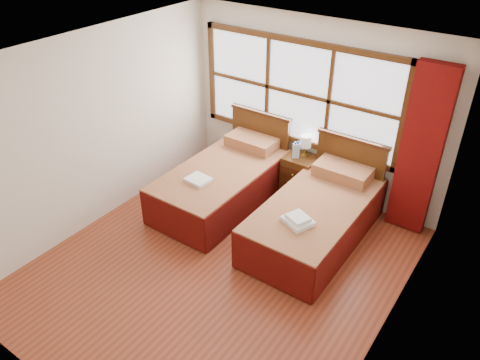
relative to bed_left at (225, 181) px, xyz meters
The scene contains 15 objects.
floor 1.49m from the bed_left, 55.52° to the right, with size 4.50×4.50×0.00m, color brown.
ceiling 2.69m from the bed_left, 55.52° to the right, with size 4.50×4.50×0.00m, color white.
wall_back 1.65m from the bed_left, 52.08° to the left, with size 4.00×4.00×0.00m, color silver.
wall_left 1.94m from the bed_left, 134.59° to the right, with size 4.50×4.50×0.00m, color silver.
wall_right 3.21m from the bed_left, 22.97° to the right, with size 4.50×4.50×0.00m, color silver.
window 1.65m from the bed_left, 60.65° to the left, with size 3.16×0.06×1.56m.
curtain 2.72m from the bed_left, 20.68° to the left, with size 0.50×0.16×2.30m, color maroon.
bed_left is the anchor object (origin of this frame).
bed_right 1.52m from the bed_left, ahead, with size 1.12×2.17×1.09m.
nightstand 1.14m from the bed_left, 44.37° to the left, with size 0.47×0.46×0.62m.
towels_left 0.60m from the bed_left, 94.82° to the right, with size 0.33×0.29×0.05m.
towels_right 1.66m from the bed_left, 20.52° to the right, with size 0.42×0.40×0.10m.
lamp 1.31m from the bed_left, 45.93° to the left, with size 0.17×0.17×0.33m.
bottle_near 1.12m from the bed_left, 44.58° to the left, with size 0.07×0.07×0.26m.
bottle_far 1.15m from the bed_left, 44.37° to the left, with size 0.07×0.07×0.27m.
Camera 1 is at (2.71, -3.44, 4.00)m, focal length 35.00 mm.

